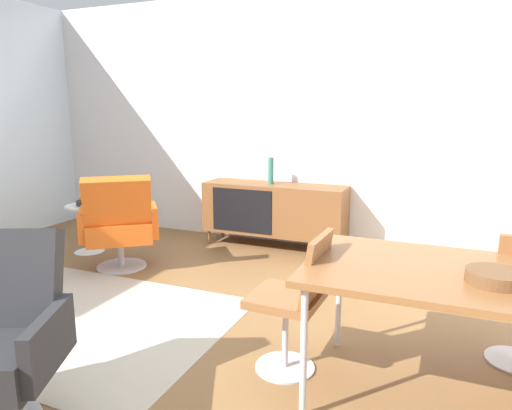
{
  "coord_description": "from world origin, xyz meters",
  "views": [
    {
      "loc": [
        1.73,
        -2.45,
        1.54
      ],
      "look_at": [
        0.47,
        0.54,
        0.86
      ],
      "focal_mm": 32.56,
      "sensor_mm": 36.0,
      "label": 1
    }
  ],
  "objects_px": {
    "dining_table": "(467,281)",
    "fruit_bowl": "(86,202)",
    "vase_cobalt": "(271,171)",
    "dining_chair_near_window": "(296,297)",
    "wooden_bowl_on_table": "(495,277)",
    "sideboard": "(274,209)",
    "side_table_round": "(87,223)",
    "lounge_chair_red": "(119,223)"
  },
  "relations": [
    {
      "from": "fruit_bowl",
      "to": "lounge_chair_red",
      "type": "bearing_deg",
      "value": -25.06
    },
    {
      "from": "dining_table",
      "to": "lounge_chair_red",
      "type": "distance_m",
      "value": 3.19
    },
    {
      "from": "sideboard",
      "to": "vase_cobalt",
      "type": "height_order",
      "value": "vase_cobalt"
    },
    {
      "from": "side_table_round",
      "to": "dining_table",
      "type": "bearing_deg",
      "value": -20.42
    },
    {
      "from": "vase_cobalt",
      "to": "dining_chair_near_window",
      "type": "xyz_separation_m",
      "value": [
        1.05,
        -2.33,
        -0.4
      ]
    },
    {
      "from": "dining_table",
      "to": "fruit_bowl",
      "type": "height_order",
      "value": "dining_table"
    },
    {
      "from": "dining_table",
      "to": "wooden_bowl_on_table",
      "type": "distance_m",
      "value": 0.17
    },
    {
      "from": "dining_chair_near_window",
      "to": "side_table_round",
      "type": "distance_m",
      "value": 3.14
    },
    {
      "from": "sideboard",
      "to": "lounge_chair_red",
      "type": "height_order",
      "value": "lounge_chair_red"
    },
    {
      "from": "vase_cobalt",
      "to": "lounge_chair_red",
      "type": "bearing_deg",
      "value": -129.78
    },
    {
      "from": "wooden_bowl_on_table",
      "to": "side_table_round",
      "type": "bearing_deg",
      "value": 158.8
    },
    {
      "from": "dining_table",
      "to": "side_table_round",
      "type": "height_order",
      "value": "dining_table"
    },
    {
      "from": "wooden_bowl_on_table",
      "to": "lounge_chair_red",
      "type": "xyz_separation_m",
      "value": [
        -3.12,
        1.15,
        -0.3
      ]
    },
    {
      "from": "vase_cobalt",
      "to": "dining_chair_near_window",
      "type": "distance_m",
      "value": 2.59
    },
    {
      "from": "dining_table",
      "to": "vase_cobalt",
      "type": "bearing_deg",
      "value": 129.75
    },
    {
      "from": "dining_table",
      "to": "dining_chair_near_window",
      "type": "height_order",
      "value": "dining_chair_near_window"
    },
    {
      "from": "sideboard",
      "to": "dining_chair_near_window",
      "type": "xyz_separation_m",
      "value": [
        1.01,
        -2.33,
        0.03
      ]
    },
    {
      "from": "vase_cobalt",
      "to": "dining_table",
      "type": "height_order",
      "value": "vase_cobalt"
    },
    {
      "from": "sideboard",
      "to": "vase_cobalt",
      "type": "bearing_deg",
      "value": 177.48
    },
    {
      "from": "lounge_chair_red",
      "to": "side_table_round",
      "type": "height_order",
      "value": "lounge_chair_red"
    },
    {
      "from": "dining_chair_near_window",
      "to": "lounge_chair_red",
      "type": "relative_size",
      "value": 0.9
    },
    {
      "from": "wooden_bowl_on_table",
      "to": "fruit_bowl",
      "type": "distance_m",
      "value": 4.1
    },
    {
      "from": "vase_cobalt",
      "to": "side_table_round",
      "type": "relative_size",
      "value": 0.57
    },
    {
      "from": "fruit_bowl",
      "to": "wooden_bowl_on_table",
      "type": "bearing_deg",
      "value": -21.2
    },
    {
      "from": "lounge_chair_red",
      "to": "vase_cobalt",
      "type": "bearing_deg",
      "value": 50.22
    },
    {
      "from": "wooden_bowl_on_table",
      "to": "sideboard",
      "type": "bearing_deg",
      "value": 129.55
    },
    {
      "from": "dining_table",
      "to": "dining_chair_near_window",
      "type": "bearing_deg",
      "value": -179.87
    },
    {
      "from": "wooden_bowl_on_table",
      "to": "side_table_round",
      "type": "xyz_separation_m",
      "value": [
        -3.82,
        1.48,
        -0.45
      ]
    },
    {
      "from": "lounge_chair_red",
      "to": "fruit_bowl",
      "type": "relative_size",
      "value": 4.73
    },
    {
      "from": "dining_table",
      "to": "wooden_bowl_on_table",
      "type": "bearing_deg",
      "value": -42.26
    },
    {
      "from": "dining_table",
      "to": "side_table_round",
      "type": "bearing_deg",
      "value": 159.58
    },
    {
      "from": "dining_table",
      "to": "fruit_bowl",
      "type": "xyz_separation_m",
      "value": [
        -3.7,
        1.38,
        -0.14
      ]
    },
    {
      "from": "vase_cobalt",
      "to": "wooden_bowl_on_table",
      "type": "bearing_deg",
      "value": -49.87
    },
    {
      "from": "vase_cobalt",
      "to": "dining_table",
      "type": "bearing_deg",
      "value": -50.25
    },
    {
      "from": "dining_table",
      "to": "fruit_bowl",
      "type": "relative_size",
      "value": 8.0
    },
    {
      "from": "side_table_round",
      "to": "dining_chair_near_window",
      "type": "bearing_deg",
      "value": -26.13
    },
    {
      "from": "sideboard",
      "to": "side_table_round",
      "type": "relative_size",
      "value": 3.08
    },
    {
      "from": "vase_cobalt",
      "to": "fruit_bowl",
      "type": "relative_size",
      "value": 1.47
    },
    {
      "from": "sideboard",
      "to": "wooden_bowl_on_table",
      "type": "height_order",
      "value": "wooden_bowl_on_table"
    },
    {
      "from": "side_table_round",
      "to": "fruit_bowl",
      "type": "height_order",
      "value": "fruit_bowl"
    },
    {
      "from": "sideboard",
      "to": "dining_chair_near_window",
      "type": "bearing_deg",
      "value": -66.62
    },
    {
      "from": "fruit_bowl",
      "to": "dining_table",
      "type": "bearing_deg",
      "value": -20.42
    }
  ]
}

